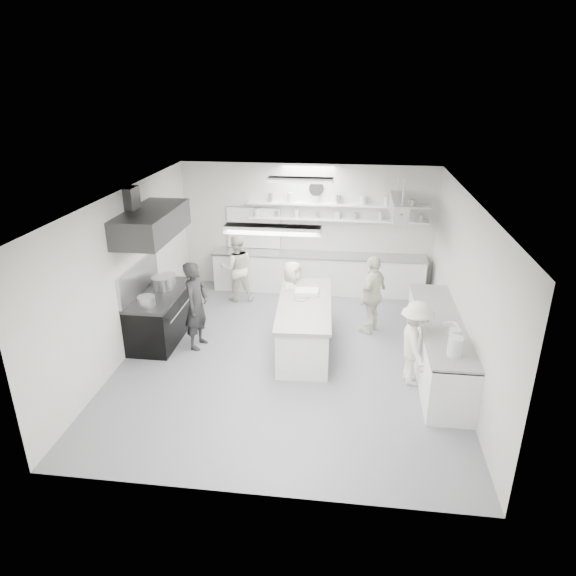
# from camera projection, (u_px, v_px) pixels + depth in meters

# --- Properties ---
(floor) EXTENTS (6.00, 7.00, 0.02)m
(floor) POSITION_uv_depth(u_px,v_px,m) (289.00, 356.00, 9.61)
(floor) COLOR gray
(floor) RESTS_ON ground
(ceiling) EXTENTS (6.00, 7.00, 0.02)m
(ceiling) POSITION_uv_depth(u_px,v_px,m) (289.00, 196.00, 8.46)
(ceiling) COLOR white
(ceiling) RESTS_ON wall_back
(wall_back) EXTENTS (6.00, 0.04, 3.00)m
(wall_back) POSITION_uv_depth(u_px,v_px,m) (307.00, 227.00, 12.24)
(wall_back) COLOR beige
(wall_back) RESTS_ON floor
(wall_front) EXTENTS (6.00, 0.04, 3.00)m
(wall_front) POSITION_uv_depth(u_px,v_px,m) (252.00, 393.00, 5.82)
(wall_front) COLOR beige
(wall_front) RESTS_ON floor
(wall_left) EXTENTS (0.04, 7.00, 3.00)m
(wall_left) POSITION_uv_depth(u_px,v_px,m) (127.00, 273.00, 9.38)
(wall_left) COLOR beige
(wall_left) RESTS_ON floor
(wall_right) EXTENTS (0.04, 7.00, 3.00)m
(wall_right) POSITION_uv_depth(u_px,v_px,m) (465.00, 289.00, 8.68)
(wall_right) COLOR beige
(wall_right) RESTS_ON floor
(stove) EXTENTS (0.80, 1.80, 0.90)m
(stove) POSITION_uv_depth(u_px,v_px,m) (161.00, 317.00, 10.10)
(stove) COLOR black
(stove) RESTS_ON floor
(exhaust_hood) EXTENTS (0.85, 2.00, 0.50)m
(exhaust_hood) POSITION_uv_depth(u_px,v_px,m) (151.00, 223.00, 9.38)
(exhaust_hood) COLOR #333334
(exhaust_hood) RESTS_ON wall_left
(back_counter) EXTENTS (5.00, 0.60, 0.92)m
(back_counter) POSITION_uv_depth(u_px,v_px,m) (318.00, 273.00, 12.33)
(back_counter) COLOR white
(back_counter) RESTS_ON floor
(shelf_lower) EXTENTS (4.20, 0.26, 0.04)m
(shelf_lower) POSITION_uv_depth(u_px,v_px,m) (337.00, 220.00, 11.95)
(shelf_lower) COLOR white
(shelf_lower) RESTS_ON wall_back
(shelf_upper) EXTENTS (4.20, 0.26, 0.04)m
(shelf_upper) POSITION_uv_depth(u_px,v_px,m) (337.00, 205.00, 11.82)
(shelf_upper) COLOR white
(shelf_upper) RESTS_ON wall_back
(pass_through_window) EXTENTS (1.30, 0.04, 1.00)m
(pass_through_window) POSITION_uv_depth(u_px,v_px,m) (254.00, 228.00, 12.40)
(pass_through_window) COLOR black
(pass_through_window) RESTS_ON wall_back
(wall_clock) EXTENTS (0.32, 0.05, 0.32)m
(wall_clock) POSITION_uv_depth(u_px,v_px,m) (316.00, 188.00, 11.82)
(wall_clock) COLOR white
(wall_clock) RESTS_ON wall_back
(right_counter) EXTENTS (0.74, 3.30, 0.94)m
(right_counter) POSITION_uv_depth(u_px,v_px,m) (439.00, 347.00, 8.93)
(right_counter) COLOR white
(right_counter) RESTS_ON floor
(pot_rack) EXTENTS (0.30, 1.60, 0.40)m
(pot_rack) POSITION_uv_depth(u_px,v_px,m) (398.00, 208.00, 10.70)
(pot_rack) COLOR #AEAFB2
(pot_rack) RESTS_ON ceiling
(light_fixture_front) EXTENTS (1.30, 0.25, 0.10)m
(light_fixture_front) POSITION_uv_depth(u_px,v_px,m) (273.00, 229.00, 6.83)
(light_fixture_front) COLOR white
(light_fixture_front) RESTS_ON ceiling
(light_fixture_rear) EXTENTS (1.30, 0.25, 0.10)m
(light_fixture_rear) POSITION_uv_depth(u_px,v_px,m) (301.00, 180.00, 10.14)
(light_fixture_rear) COLOR white
(light_fixture_rear) RESTS_ON ceiling
(prep_island) EXTENTS (1.04, 2.46, 0.89)m
(prep_island) POSITION_uv_depth(u_px,v_px,m) (304.00, 326.00, 9.72)
(prep_island) COLOR white
(prep_island) RESTS_ON floor
(stove_pot) EXTENTS (0.41, 0.41, 0.29)m
(stove_pot) POSITION_uv_depth(u_px,v_px,m) (163.00, 284.00, 10.09)
(stove_pot) COLOR #AEAFB2
(stove_pot) RESTS_ON stove
(cook_stove) EXTENTS (0.51, 0.68, 1.71)m
(cook_stove) POSITION_uv_depth(u_px,v_px,m) (196.00, 305.00, 9.62)
(cook_stove) COLOR #232424
(cook_stove) RESTS_ON floor
(cook_back) EXTENTS (0.89, 0.78, 1.56)m
(cook_back) POSITION_uv_depth(u_px,v_px,m) (237.00, 268.00, 11.73)
(cook_back) COLOR silver
(cook_back) RESTS_ON floor
(cook_island_left) EXTENTS (0.71, 0.83, 1.43)m
(cook_island_left) POSITION_uv_depth(u_px,v_px,m) (292.00, 295.00, 10.44)
(cook_island_left) COLOR silver
(cook_island_left) RESTS_ON floor
(cook_island_right) EXTENTS (0.81, 1.02, 1.62)m
(cook_island_right) POSITION_uv_depth(u_px,v_px,m) (373.00, 295.00, 10.22)
(cook_island_right) COLOR silver
(cook_island_right) RESTS_ON floor
(cook_right) EXTENTS (0.67, 1.02, 1.48)m
(cook_right) POSITION_uv_depth(u_px,v_px,m) (415.00, 344.00, 8.48)
(cook_right) COLOR silver
(cook_right) RESTS_ON floor
(bowl_island_a) EXTENTS (0.33, 0.33, 0.06)m
(bowl_island_a) POSITION_uv_depth(u_px,v_px,m) (301.00, 300.00, 9.70)
(bowl_island_a) COLOR #AEAFB2
(bowl_island_a) RESTS_ON prep_island
(bowl_island_b) EXTENTS (0.22, 0.22, 0.06)m
(bowl_island_b) POSITION_uv_depth(u_px,v_px,m) (304.00, 289.00, 10.18)
(bowl_island_b) COLOR white
(bowl_island_b) RESTS_ON prep_island
(bowl_right) EXTENTS (0.28, 0.28, 0.06)m
(bowl_right) POSITION_uv_depth(u_px,v_px,m) (450.00, 326.00, 8.56)
(bowl_right) COLOR white
(bowl_right) RESTS_ON right_counter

